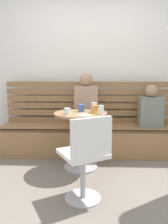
% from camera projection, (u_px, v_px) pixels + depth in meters
% --- Properties ---
extents(ground, '(8.00, 8.00, 0.00)m').
position_uv_depth(ground, '(86.00, 194.00, 2.29)').
color(ground, '#70665B').
extents(back_wall, '(5.20, 0.10, 2.90)m').
position_uv_depth(back_wall, '(89.00, 60.00, 3.66)').
color(back_wall, white).
rests_on(back_wall, ground).
extents(booth_bench, '(2.70, 0.52, 0.44)m').
position_uv_depth(booth_bench, '(88.00, 140.00, 3.43)').
color(booth_bench, olive).
rests_on(booth_bench, ground).
extents(booth_backrest, '(2.65, 0.04, 0.67)m').
position_uv_depth(booth_backrest, '(89.00, 102.00, 3.58)').
color(booth_backrest, olive).
rests_on(booth_backrest, booth_bench).
extents(cafe_table, '(0.68, 0.68, 0.74)m').
position_uv_depth(cafe_table, '(81.00, 129.00, 2.87)').
color(cafe_table, '#ADADB2').
rests_on(cafe_table, ground).
extents(white_chair, '(0.55, 0.55, 0.85)m').
position_uv_depth(white_chair, '(86.00, 156.00, 2.08)').
color(white_chair, '#ADADB2').
rests_on(white_chair, ground).
extents(person_adult, '(0.34, 0.22, 0.79)m').
position_uv_depth(person_adult, '(86.00, 103.00, 3.31)').
color(person_adult, '#9E7F6B').
rests_on(person_adult, booth_bench).
extents(person_child_left, '(0.34, 0.22, 0.63)m').
position_uv_depth(person_child_left, '(151.00, 109.00, 3.31)').
color(person_child_left, slate).
rests_on(person_child_left, booth_bench).
extents(cup_tumbler_orange, '(0.07, 0.07, 0.10)m').
position_uv_depth(cup_tumbler_orange, '(95.00, 109.00, 2.79)').
color(cup_tumbler_orange, orange).
rests_on(cup_tumbler_orange, cafe_table).
extents(cup_mug_blue, '(0.08, 0.08, 0.09)m').
position_uv_depth(cup_mug_blue, '(82.00, 108.00, 2.90)').
color(cup_mug_blue, '#3D5B9E').
rests_on(cup_mug_blue, cafe_table).
extents(cup_glass_short, '(0.08, 0.08, 0.08)m').
position_uv_depth(cup_glass_short, '(67.00, 111.00, 2.69)').
color(cup_glass_short, silver).
rests_on(cup_glass_short, cafe_table).
extents(cup_water_clear, '(0.07, 0.07, 0.11)m').
position_uv_depth(cup_water_clear, '(101.00, 110.00, 2.71)').
color(cup_water_clear, white).
rests_on(cup_water_clear, cafe_table).
extents(cup_glass_tall, '(0.07, 0.07, 0.12)m').
position_uv_depth(cup_glass_tall, '(94.00, 107.00, 2.89)').
color(cup_glass_tall, silver).
rests_on(cup_glass_tall, cafe_table).
extents(plate_small, '(0.17, 0.17, 0.01)m').
position_uv_depth(plate_small, '(84.00, 115.00, 2.61)').
color(plate_small, white).
rests_on(plate_small, cafe_table).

